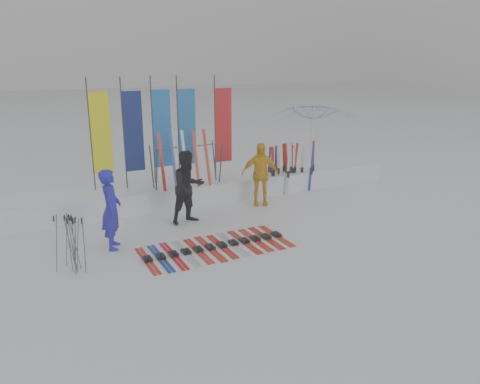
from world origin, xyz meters
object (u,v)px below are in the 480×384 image
person_yellow (260,174)px  ski_rack (187,160)px  person_blue (111,209)px  ski_row (216,246)px  tent_canopy (313,140)px  person_black (188,187)px

person_yellow → ski_rack: bearing=176.6°
person_blue → ski_row: (2.14, -1.10, -0.91)m
tent_canopy → ski_rack: bearing=-167.5°
person_yellow → ski_row: bearing=-112.2°
person_yellow → person_blue: bearing=-139.9°
person_yellow → ski_row: (-2.56, -2.48, -0.92)m
ski_row → ski_rack: size_ratio=1.70×
ski_row → ski_rack: 3.78m
person_blue → ski_row: size_ratio=0.55×
person_blue → person_yellow: 4.90m
person_blue → person_yellow: (4.70, 1.39, 0.00)m
person_yellow → tent_canopy: tent_canopy is taller
person_yellow → tent_canopy: (3.44, 2.19, 0.43)m
person_black → ski_rack: (0.54, 1.54, 0.40)m
person_black → person_yellow: (2.49, 0.54, -0.03)m
tent_canopy → ski_rack: (-5.39, -1.19, 0.01)m
person_yellow → ski_rack: size_ratio=0.93×
person_black → ski_row: 2.17m
ski_rack → person_blue: bearing=-139.1°
ski_rack → person_black: bearing=-109.3°
person_yellow → ski_row: size_ratio=0.55×
tent_canopy → ski_row: (-6.00, -4.67, -1.34)m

